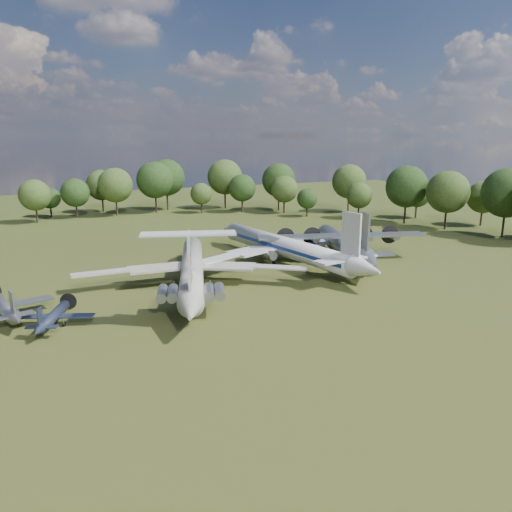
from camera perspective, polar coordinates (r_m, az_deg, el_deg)
name	(u,v)px	position (r m, az deg, el deg)	size (l,w,h in m)	color
ground	(175,292)	(76.96, -9.28, -4.03)	(300.00, 300.00, 0.00)	#223D14
il62_airliner	(192,273)	(78.04, -7.32, -1.94)	(36.27, 47.15, 4.62)	silver
tu104_jet	(284,250)	(92.26, 3.24, 0.68)	(37.09, 49.45, 4.95)	silver
an12_transport	(343,248)	(95.59, 9.88, 0.89)	(32.23, 36.02, 4.74)	#95989C
small_prop_west	(54,319)	(67.25, -22.10, -6.65)	(9.54, 13.01, 1.91)	black
small_prop_northwest	(3,309)	(72.50, -26.90, -5.45)	(12.46, 16.99, 2.49)	#9C9FA4
person_on_il62	(190,276)	(64.72, -7.51, -2.30)	(0.62, 0.41, 1.71)	brown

